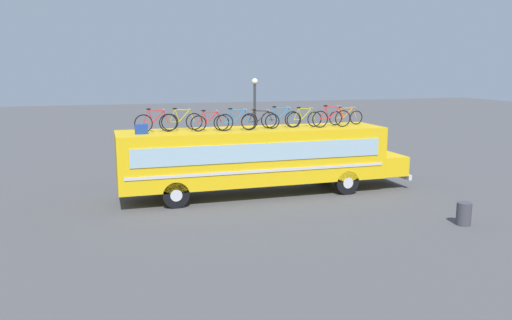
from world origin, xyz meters
The scene contains 14 objects.
ground_plane centered at (0.00, 0.00, 0.00)m, with size 120.00×120.00×0.00m, color #4C4C4F.
bus centered at (0.25, 0.00, 1.72)m, with size 12.96×2.64×2.91m.
luggage_bag_1 centered at (-4.75, -0.29, 3.09)m, with size 0.49×0.37×0.37m, color #193899.
rooftop_bicycle_1 centered at (-4.14, 0.08, 3.31)m, with size 1.73×0.44×0.98m.
rooftop_bicycle_2 centered at (-3.03, 0.37, 3.30)m, with size 1.74×0.44×0.95m.
rooftop_bicycle_3 centered at (-1.97, -0.23, 3.28)m, with size 1.64×0.44×0.89m.
rooftop_bicycle_4 centered at (-0.86, -0.42, 3.30)m, with size 1.78×0.44×0.95m.
rooftop_bicycle_5 centered at (0.22, -0.25, 3.27)m, with size 1.71×0.44×0.87m.
rooftop_bicycle_6 centered at (1.22, -0.03, 3.31)m, with size 1.81×0.44×0.96m.
rooftop_bicycle_7 centered at (2.32, -0.03, 3.28)m, with size 1.66×0.44×0.90m.
rooftop_bicycle_8 centered at (3.45, -0.42, 3.31)m, with size 1.84×0.44×0.98m.
rooftop_bicycle_9 centered at (4.51, 0.28, 3.27)m, with size 1.69×0.44×0.86m.
trash_bin centered at (5.84, -6.36, 0.41)m, with size 0.52×0.52×0.82m, color #3F3F47.
street_lamp centered at (1.89, 6.09, 3.11)m, with size 0.35×0.35×4.94m.
Camera 1 is at (-6.22, -20.62, 5.47)m, focal length 35.35 mm.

